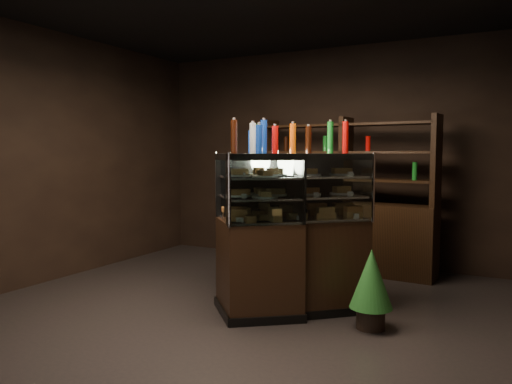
% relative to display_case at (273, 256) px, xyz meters
% --- Properties ---
extents(ground, '(5.00, 5.00, 0.00)m').
position_rel_display_case_xyz_m(ground, '(-0.31, -0.22, -0.51)').
color(ground, black).
rests_on(ground, ground).
extents(room_shell, '(5.02, 5.02, 3.01)m').
position_rel_display_case_xyz_m(room_shell, '(-0.31, -0.22, 1.43)').
color(room_shell, black).
rests_on(room_shell, ground).
extents(display_case, '(1.89, 1.56, 1.55)m').
position_rel_display_case_xyz_m(display_case, '(0.00, 0.00, 0.00)').
color(display_case, black).
rests_on(display_case, ground).
extents(food_display, '(1.43, 1.12, 0.47)m').
position_rel_display_case_xyz_m(food_display, '(-0.00, -0.00, 0.66)').
color(food_display, '#B67441').
rests_on(food_display, display_case).
extents(bottles_top, '(1.25, 0.99, 0.30)m').
position_rel_display_case_xyz_m(bottles_top, '(0.00, 0.00, 1.17)').
color(bottles_top, silver).
rests_on(bottles_top, display_case).
extents(potted_conifer, '(0.38, 0.38, 0.80)m').
position_rel_display_case_xyz_m(potted_conifer, '(1.05, -0.19, -0.05)').
color(potted_conifer, black).
rests_on(potted_conifer, ground).
extents(back_shelving, '(2.34, 0.58, 2.00)m').
position_rel_display_case_xyz_m(back_shelving, '(0.16, 1.83, 0.09)').
color(back_shelving, black).
rests_on(back_shelving, ground).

